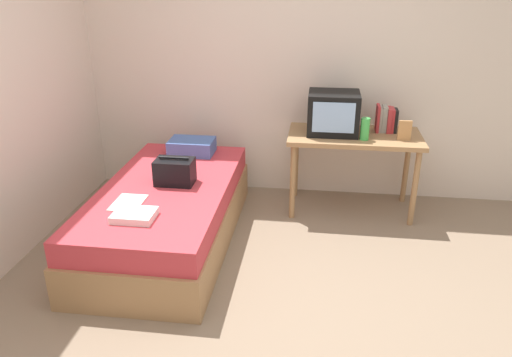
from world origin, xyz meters
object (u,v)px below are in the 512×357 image
object	(u,v)px
bed	(168,214)
tv	(333,113)
desk	(354,144)
handbag	(175,171)
book_row	(386,119)
folded_towel	(134,215)
picture_frame	(405,130)
water_bottle	(365,129)
remote_silver	(157,175)
remote_dark	(148,219)
magazine	(128,203)
pillow	(192,147)

from	to	relation	value
bed	tv	size ratio (longest dim) A/B	4.55
desk	tv	size ratio (longest dim) A/B	2.64
bed	handbag	world-z (taller)	handbag
book_row	folded_towel	size ratio (longest dim) A/B	0.84
bed	handbag	xyz separation A→B (m)	(0.07, 0.05, 0.35)
tv	picture_frame	world-z (taller)	tv
water_bottle	picture_frame	xyz separation A→B (m)	(0.33, 0.03, -0.01)
bed	remote_silver	world-z (taller)	remote_silver
book_row	remote_dark	world-z (taller)	book_row
handbag	magazine	distance (m)	0.47
picture_frame	desk	bearing A→B (deg)	165.09
pillow	water_bottle	bearing A→B (deg)	-3.34
water_bottle	pillow	xyz separation A→B (m)	(-1.54, 0.09, -0.26)
picture_frame	folded_towel	xyz separation A→B (m)	(-1.93, -1.26, -0.29)
desk	water_bottle	bearing A→B (deg)	-62.35
book_row	remote_silver	size ratio (longest dim) A/B	1.64
folded_towel	picture_frame	bearing A→B (deg)	33.01
water_bottle	picture_frame	bearing A→B (deg)	4.66
picture_frame	magazine	size ratio (longest dim) A/B	0.59
bed	book_row	bearing A→B (deg)	27.37
remote_dark	folded_towel	size ratio (longest dim) A/B	0.56
bed	pillow	xyz separation A→B (m)	(0.02, 0.74, 0.32)
remote_silver	folded_towel	size ratio (longest dim) A/B	0.51
book_row	folded_towel	world-z (taller)	book_row
desk	picture_frame	bearing A→B (deg)	-14.91
desk	pillow	world-z (taller)	desk
bed	picture_frame	size ratio (longest dim) A/B	11.73
bed	picture_frame	xyz separation A→B (m)	(1.89, 0.68, 0.57)
book_row	remote_dark	xyz separation A→B (m)	(-1.71, -1.50, -0.33)
water_bottle	folded_towel	distance (m)	2.04
desk	folded_towel	world-z (taller)	desk
water_bottle	picture_frame	distance (m)	0.33
book_row	remote_dark	bearing A→B (deg)	-138.69
handbag	remote_dark	bearing A→B (deg)	-90.72
handbag	remote_silver	xyz separation A→B (m)	(-0.19, 0.12, -0.09)
handbag	remote_silver	size ratio (longest dim) A/B	2.08
pillow	magazine	bearing A→B (deg)	-100.18
tv	remote_silver	distance (m)	1.61
book_row	remote_silver	distance (m)	2.06
bed	folded_towel	distance (m)	0.64
bed	handbag	bearing A→B (deg)	34.95
magazine	tv	bearing A→B (deg)	38.48
remote_dark	magazine	bearing A→B (deg)	134.63
picture_frame	magazine	xyz separation A→B (m)	(-2.07, -1.03, -0.31)
handbag	book_row	bearing A→B (deg)	27.05
magazine	folded_towel	size ratio (longest dim) A/B	1.04
desk	handbag	xyz separation A→B (m)	(-1.43, -0.74, -0.04)
magazine	remote_dark	distance (m)	0.33
desk	magazine	distance (m)	2.02
tv	remote_dark	size ratio (longest dim) A/B	2.82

